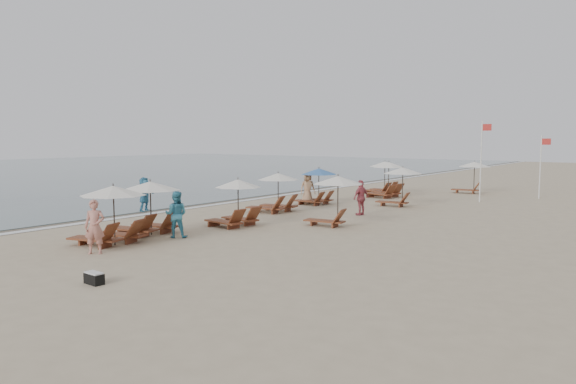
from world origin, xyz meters
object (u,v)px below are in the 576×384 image
Objects in this scene: lounger_station_2 at (234,204)px; lounger_station_4 at (316,186)px; inland_station_1 at (399,181)px; lounger_station_6 at (382,177)px; beachgoer_mid_a at (176,214)px; lounger_station_0 at (110,214)px; beachgoer_far_a at (361,198)px; flag_pole_near at (482,157)px; lounger_station_1 at (147,208)px; duffel_bag at (94,278)px; lounger_station_5 at (385,182)px; inland_station_0 at (333,194)px; beachgoer_far_b at (308,188)px; waterline_walker at (145,194)px; lounger_station_3 at (274,193)px; beachgoer_near at (95,227)px; inland_station_2 at (471,173)px.

lounger_station_4 is at bearing 99.65° from lounger_station_2.
lounger_station_4 is 0.92× the size of inland_station_1.
lounger_station_6 is 19.90m from beachgoer_mid_a.
beachgoer_far_a is (3.69, 12.08, -0.21)m from lounger_station_0.
flag_pole_near is at bearing 69.39° from lounger_station_2.
lounger_station_1 reaches higher than duffel_bag.
lounger_station_4 is at bearing -104.33° from lounger_station_5.
inland_station_0 is (4.37, 8.32, 0.35)m from lounger_station_0.
lounger_station_2 is 1.30× the size of beachgoer_far_b.
lounger_station_0 is 5.79m from lounger_station_2.
inland_station_0 is at bearing -92.24° from waterline_walker.
lounger_station_2 reaches higher than duffel_bag.
beachgoer_mid_a reaches higher than duffel_bag.
beachgoer_far_b is 10.75m from flag_pole_near.
beachgoer_mid_a is at bearing -132.25° from waterline_walker.
inland_station_1 is at bearing 25.91° from lounger_station_4.
lounger_station_4 is 7.88m from inland_station_0.
lounger_station_6 is at bearing 90.75° from lounger_station_0.
duffel_bag is (4.86, -13.96, -0.83)m from lounger_station_3.
beachgoer_mid_a is (-2.76, -14.15, -0.53)m from inland_station_1.
beachgoer_far_b reaches higher than beachgoer_near.
inland_station_0 is 4.42× the size of duffel_bag.
lounger_station_1 is 1.05× the size of lounger_station_3.
waterline_walker is (-10.58, -1.87, -0.54)m from inland_station_0.
lounger_station_5 is (1.50, 5.87, -0.07)m from lounger_station_4.
flag_pole_near is (3.09, 4.89, 1.27)m from inland_station_1.
flag_pole_near is (12.96, 14.94, 1.80)m from waterline_walker.
lounger_station_3 is 1.09× the size of lounger_station_4.
beachgoer_near is (-2.68, -17.79, -0.53)m from inland_station_1.
inland_station_0 is at bearing -85.08° from inland_station_1.
lounger_station_6 is at bearing 89.08° from lounger_station_1.
beachgoer_near is 1.00× the size of waterline_walker.
inland_station_0 is 10.21m from beachgoer_near.
lounger_station_0 reaches higher than duffel_bag.
lounger_station_1 is at bearing -26.26° from beachgoer_mid_a.
inland_station_0 is at bearing 27.87° from beachgoer_near.
lounger_station_3 reaches higher than waterline_walker.
lounger_station_0 reaches higher than beachgoer_near.
inland_station_1 is at bearing -134.73° from beachgoer_mid_a.
beachgoer_far_a is at bearing -89.76° from inland_station_1.
lounger_station_0 is 22.49m from flag_pole_near.
flag_pole_near is (7.37, 6.97, 1.61)m from lounger_station_4.
inland_station_0 is (3.48, -11.97, 0.41)m from lounger_station_5.
inland_station_0 is at bearing 89.67° from duffel_bag.
lounger_station_3 reaches higher than beachgoer_far_b.
lounger_station_6 is at bearing -32.85° from waterline_walker.
duffel_bag is at bearing -70.79° from lounger_station_3.
waterline_walker is (-7.07, 0.72, -0.08)m from lounger_station_2.
lounger_station_6 is 10.88m from beachgoer_far_a.
lounger_station_3 is 0.99× the size of inland_station_2.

